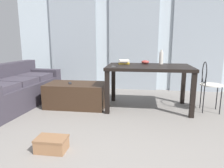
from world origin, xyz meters
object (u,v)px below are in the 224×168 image
(bottle_near, at_px, (161,58))
(book_stack, at_px, (124,62))
(tv_remote_primary, at_px, (70,83))
(wire_chair, at_px, (208,80))
(scissors, at_px, (115,66))
(coffee_table, at_px, (76,95))
(shoebox, at_px, (52,144))
(craft_table, at_px, (149,71))
(couch, at_px, (14,90))
(bowl, at_px, (145,62))

(bottle_near, bearing_deg, book_stack, -177.76)
(book_stack, height_order, tv_remote_primary, book_stack)
(wire_chair, height_order, scissors, wire_chair)
(coffee_table, distance_m, bottle_near, 1.67)
(coffee_table, height_order, shoebox, coffee_table)
(craft_table, bearing_deg, couch, -175.68)
(book_stack, height_order, scissors, book_stack)
(coffee_table, bearing_deg, couch, -174.89)
(book_stack, height_order, shoebox, book_stack)
(coffee_table, distance_m, shoebox, 1.57)
(craft_table, bearing_deg, scissors, -160.71)
(craft_table, bearing_deg, tv_remote_primary, -175.59)
(wire_chair, bearing_deg, scissors, -173.67)
(craft_table, relative_size, tv_remote_primary, 9.97)
(craft_table, bearing_deg, wire_chair, -1.42)
(tv_remote_primary, bearing_deg, coffee_table, -10.07)
(couch, relative_size, scissors, 20.84)
(couch, xyz_separation_m, bottle_near, (2.64, 0.45, 0.57))
(couch, xyz_separation_m, shoebox, (1.35, -1.45, -0.22))
(bowl, relative_size, shoebox, 0.43)
(craft_table, relative_size, book_stack, 4.56)
(coffee_table, bearing_deg, wire_chair, 1.44)
(craft_table, bearing_deg, coffee_table, -176.38)
(bowl, relative_size, book_stack, 0.46)
(coffee_table, relative_size, bottle_near, 4.03)
(bottle_near, xyz_separation_m, bowl, (-0.28, 0.02, -0.08))
(book_stack, bearing_deg, scissors, -103.23)
(craft_table, distance_m, bowl, 0.32)
(craft_table, xyz_separation_m, shoebox, (-1.06, -1.63, -0.58))
(couch, relative_size, coffee_table, 1.95)
(bowl, bearing_deg, shoebox, -117.62)
(couch, relative_size, craft_table, 1.43)
(couch, height_order, scissors, scissors)
(bowl, bearing_deg, book_stack, -173.90)
(bowl, xyz_separation_m, scissors, (-0.49, -0.48, -0.03))
(couch, relative_size, shoebox, 6.17)
(couch, bearing_deg, bottle_near, 9.75)
(couch, height_order, tv_remote_primary, couch)
(bottle_near, distance_m, scissors, 0.91)
(craft_table, xyz_separation_m, book_stack, (-0.45, 0.24, 0.13))
(bottle_near, bearing_deg, craft_table, -129.45)
(craft_table, xyz_separation_m, bottle_near, (0.22, 0.27, 0.21))
(coffee_table, height_order, scissors, scissors)
(scissors, bearing_deg, bottle_near, 30.93)
(book_stack, bearing_deg, bowl, 6.10)
(couch, bearing_deg, wire_chair, 2.68)
(tv_remote_primary, relative_size, shoebox, 0.43)
(bottle_near, height_order, tv_remote_primary, bottle_near)
(scissors, relative_size, shoebox, 0.30)
(couch, xyz_separation_m, wire_chair, (3.39, 0.16, 0.23))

